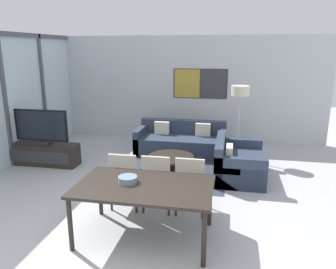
{
  "coord_description": "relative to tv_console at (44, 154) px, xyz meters",
  "views": [
    {
      "loc": [
        1.34,
        -3.09,
        2.45
      ],
      "look_at": [
        0.24,
        2.52,
        0.95
      ],
      "focal_mm": 35.0,
      "sensor_mm": 36.0,
      "label": 1
    }
  ],
  "objects": [
    {
      "name": "television",
      "position": [
        0.0,
        0.0,
        0.61
      ],
      "size": [
        1.2,
        0.2,
        0.75
      ],
      "color": "#2D2D33",
      "rests_on": "tv_console"
    },
    {
      "name": "fruit_bowl",
      "position": [
        2.67,
        -2.31,
        0.56
      ],
      "size": [
        0.25,
        0.25,
        0.08
      ],
      "color": "slate",
      "rests_on": "dining_table"
    },
    {
      "name": "dining_chair_left",
      "position": [
        2.4,
        -1.6,
        0.29
      ],
      "size": [
        0.46,
        0.46,
        0.93
      ],
      "color": "#B2A899",
      "rests_on": "ground_plane"
    },
    {
      "name": "window_wall_left",
      "position": [
        -0.68,
        -0.17,
        1.3
      ],
      "size": [
        0.07,
        5.73,
        2.8
      ],
      "color": "silver",
      "rests_on": "ground_plane"
    },
    {
      "name": "tv_console",
      "position": [
        0.0,
        0.0,
        0.0
      ],
      "size": [
        1.53,
        0.44,
        0.47
      ],
      "color": "black",
      "rests_on": "ground_plane"
    },
    {
      "name": "area_rug",
      "position": [
        2.81,
        0.04,
        -0.23
      ],
      "size": [
        2.21,
        1.89,
        0.01
      ],
      "color": "#333D4C",
      "rests_on": "ground_plane"
    },
    {
      "name": "dining_table",
      "position": [
        2.9,
        -2.35,
        0.45
      ],
      "size": [
        1.76,
        1.07,
        0.75
      ],
      "color": "black",
      "rests_on": "ground_plane"
    },
    {
      "name": "ground_plane",
      "position": [
        2.62,
        -3.04,
        -0.23
      ],
      "size": [
        24.0,
        24.0,
        0.0
      ],
      "primitive_type": "plane",
      "color": "#B2B2B7"
    },
    {
      "name": "dining_chair_right",
      "position": [
        3.41,
        -1.59,
        0.29
      ],
      "size": [
        0.46,
        0.46,
        0.93
      ],
      "color": "#B2A899",
      "rests_on": "ground_plane"
    },
    {
      "name": "sofa_side",
      "position": [
        4.09,
        0.08,
        0.03
      ],
      "size": [
        0.93,
        1.42,
        0.76
      ],
      "rotation": [
        0.0,
        0.0,
        1.57
      ],
      "color": "#2D384C",
      "rests_on": "ground_plane"
    },
    {
      "name": "dining_chair_centre",
      "position": [
        2.9,
        -1.59,
        0.29
      ],
      "size": [
        0.46,
        0.46,
        0.93
      ],
      "color": "#B2A899",
      "rests_on": "ground_plane"
    },
    {
      "name": "sofa_main",
      "position": [
        2.81,
        1.39,
        0.03
      ],
      "size": [
        2.11,
        0.93,
        0.76
      ],
      "color": "#2D384C",
      "rests_on": "ground_plane"
    },
    {
      "name": "floor_lamp",
      "position": [
        4.14,
        1.28,
        1.22
      ],
      "size": [
        0.4,
        0.4,
        1.66
      ],
      "color": "#2D2D33",
      "rests_on": "ground_plane"
    },
    {
      "name": "wall_back",
      "position": [
        2.63,
        2.69,
        1.17
      ],
      "size": [
        7.61,
        0.09,
        2.8
      ],
      "color": "silver",
      "rests_on": "ground_plane"
    },
    {
      "name": "coffee_table",
      "position": [
        2.81,
        0.04,
        0.04
      ],
      "size": [
        0.92,
        0.92,
        0.36
      ],
      "color": "black",
      "rests_on": "ground_plane"
    }
  ]
}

